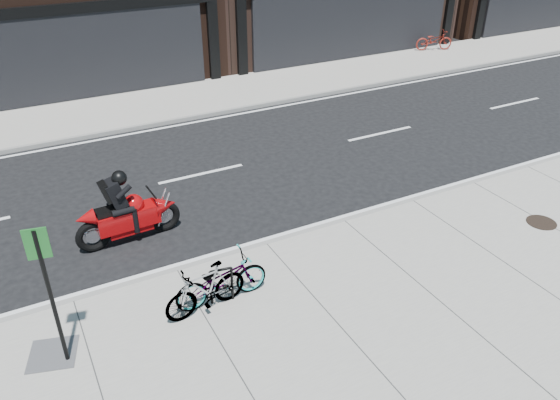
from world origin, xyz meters
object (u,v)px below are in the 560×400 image
bicycle_rear (205,289)px  utility_grate (53,354)px  motorcycle (132,211)px  bike_rack (221,282)px  bicycle_front (221,280)px  bicycle_far (434,40)px  sign_post (48,286)px  manhole_cover (541,222)px

bicycle_rear → utility_grate: size_ratio=2.10×
motorcycle → bike_rack: bearing=-77.2°
bicycle_rear → utility_grate: (-2.63, 0.15, -0.47)m
bike_rack → bicycle_front: bearing=74.3°
motorcycle → utility_grate: 3.67m
bicycle_rear → bicycle_far: (15.97, 12.11, -0.02)m
motorcycle → utility_grate: (-2.14, -2.93, -0.56)m
bicycle_rear → sign_post: (-2.44, -0.07, 1.03)m
bicycle_far → utility_grate: 22.12m
utility_grate → sign_post: sign_post is taller
utility_grate → bicycle_rear: bearing=-3.4°
bicycle_far → sign_post: size_ratio=0.68×
manhole_cover → bicycle_far: bearing=57.7°
bike_rack → manhole_cover: (7.48, -0.88, -0.42)m
sign_post → bicycle_front: bearing=14.9°
bike_rack → bicycle_front: 0.04m
utility_grate → sign_post: (0.20, -0.22, 1.50)m
bicycle_rear → manhole_cover: size_ratio=2.39×
bicycle_far → utility_grate: (-18.61, -11.95, -0.44)m
bicycle_front → motorcycle: motorcycle is taller
bicycle_front → manhole_cover: bicycle_front is taller
motorcycle → utility_grate: motorcycle is taller
bicycle_rear → bicycle_far: bicycle_rear is taller
bike_rack → motorcycle: 3.11m
bike_rack → sign_post: sign_post is taller
sign_post → utility_grate: bearing=142.7°
motorcycle → sign_post: size_ratio=0.92×
bike_rack → utility_grate: bike_rack is taller
motorcycle → manhole_cover: 9.19m
utility_grate → manhole_cover: bearing=-5.1°
bike_rack → manhole_cover: size_ratio=1.11×
manhole_cover → utility_grate: same height
bicycle_front → utility_grate: (-2.98, 0.03, -0.46)m
bicycle_far → sign_post: 22.10m
bicycle_rear → motorcycle: motorcycle is taller
bicycle_far → utility_grate: size_ratio=2.29×
bicycle_far → utility_grate: bearing=142.8°
manhole_cover → sign_post: 10.39m
bike_rack → utility_grate: size_ratio=0.98×
bicycle_rear → manhole_cover: 7.87m
bicycle_rear → motorcycle: size_ratio=0.68×
bicycle_rear → sign_post: bearing=-95.3°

